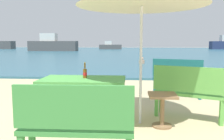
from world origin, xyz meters
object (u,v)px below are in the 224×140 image
Objects in this scene: side_table_wood at (162,105)px; boat_cargo_ship at (110,46)px; bench_teal_center at (177,75)px; bench_green_left at (188,89)px; picnic_table_green at (83,85)px; boat_sailboat at (53,45)px; beer_bottle_amber at (85,73)px; swimmer_person at (142,61)px; bench_green_right at (75,123)px.

boat_cargo_ship is (-4.23, 39.53, 0.26)m from side_table_wood.
bench_teal_center is 1.01× the size of bench_green_left.
bench_teal_center is at bearing -82.56° from boat_cargo_ship.
bench_teal_center reaches higher than picnic_table_green.
bench_green_left is 32.51m from boat_sailboat.
boat_sailboat is at bearing 109.38° from beer_bottle_amber.
swimmer_person is at bearing -81.35° from boat_cargo_ship.
bench_green_left is 39.42m from boat_cargo_ship.
side_table_wood is 10.63m from swimmer_person.
bench_green_right is 2.94× the size of swimmer_person.
picnic_table_green is at bearing -97.96° from swimmer_person.
picnic_table_green is 32.14m from boat_sailboat.
bench_teal_center reaches higher than swimmer_person.
bench_green_left is (-0.15, -1.76, 0.00)m from bench_teal_center.
side_table_wood is 39.76m from boat_cargo_ship.
bench_teal_center and bench_green_left have the same top height.
beer_bottle_amber is 1.83m from bench_green_left.
boat_cargo_ship is at bearing 97.44° from bench_teal_center.
boat_sailboat reaches higher than side_table_wood.
boat_sailboat is (-10.63, 30.33, 0.35)m from picnic_table_green.
beer_bottle_amber is 39.49m from boat_cargo_ship.
boat_sailboat is (-10.66, 30.28, 0.15)m from beer_bottle_amber.
boat_sailboat is 11.93m from boat_cargo_ship.
boat_cargo_ship reaches higher than swimmer_person.
boat_sailboat is at bearing 121.43° from swimmer_person.
beer_bottle_amber is at bearing 64.35° from picnic_table_green.
side_table_wood is at bearing 53.43° from bench_green_right.
beer_bottle_amber is 1.65m from bench_green_right.
picnic_table_green is at bearing -115.65° from beer_bottle_amber.
picnic_table_green is 3.41× the size of swimmer_person.
bench_green_right reaches higher than swimmer_person.
bench_green_right is (-1.08, -1.45, 0.19)m from side_table_wood.
boat_cargo_ship is (-4.73, 39.13, 0.07)m from bench_green_left.
picnic_table_green is at bearing -85.76° from boat_cargo_ship.
beer_bottle_amber reaches higher than swimmer_person.
side_table_wood is (1.28, -0.15, -0.50)m from beer_bottle_amber.
bench_green_left is at bearing 9.24° from picnic_table_green.
bench_green_left is at bearing 7.87° from beer_bottle_amber.
side_table_wood is at bearing -4.70° from picnic_table_green.
boat_sailboat is at bearing -130.28° from boat_cargo_ship.
picnic_table_green is 0.35× the size of boat_cargo_ship.
beer_bottle_amber reaches higher than bench_green_left.
beer_bottle_amber is at bearing -85.72° from boat_cargo_ship.
side_table_wood is at bearing -90.89° from swimmer_person.
picnic_table_green is 1.83m from bench_green_left.
boat_cargo_ship is at bearing 49.72° from boat_sailboat.
picnic_table_green is 0.21m from beer_bottle_amber.
picnic_table_green is 1.13× the size of bench_green_left.
bench_green_left is at bearing -83.11° from boat_cargo_ship.
boat_cargo_ship is (-3.15, 40.99, 0.07)m from bench_green_right.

